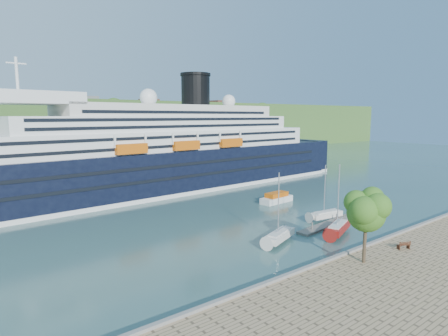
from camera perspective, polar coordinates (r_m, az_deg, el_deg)
ground at (r=53.72m, az=21.67°, el=-11.57°), size 400.00×400.00×0.00m
far_hillside at (r=175.79m, az=-23.50°, el=5.51°), size 400.00×50.00×24.00m
quay_coping at (r=53.26m, az=21.93°, el=-10.45°), size 220.00×0.50×0.30m
cruise_ship at (r=86.30m, az=-11.29°, el=5.44°), size 124.59×24.25×27.81m
park_bench at (r=52.47m, az=25.67°, el=-10.49°), size 1.85×1.33×1.10m
promenade_tree at (r=44.98m, az=20.78°, el=-7.76°), size 5.63×5.63×9.32m
floating_pontoon at (r=63.60m, az=15.95°, el=-8.11°), size 16.42×3.66×0.36m
sailboat_white_near at (r=52.24m, az=8.51°, el=-6.24°), size 7.56×4.39×9.43m
sailboat_red at (r=57.52m, az=17.13°, el=-4.87°), size 8.05×4.79×10.06m
sailboat_white_far at (r=65.12m, az=15.37°, el=-3.82°), size 7.12×2.73×8.96m
tender_launch at (r=76.80m, az=8.02°, el=-4.46°), size 7.78×3.24×2.10m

